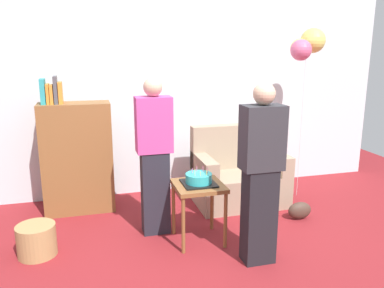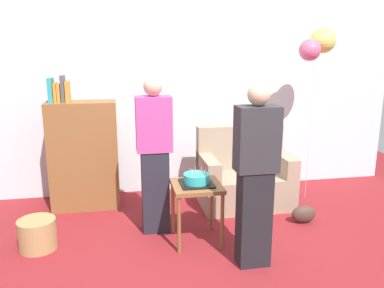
% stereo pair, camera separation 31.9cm
% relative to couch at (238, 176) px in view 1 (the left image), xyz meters
% --- Properties ---
extents(ground_plane, '(8.00, 8.00, 0.00)m').
position_rel_couch_xyz_m(ground_plane, '(-0.68, -1.33, -0.34)').
color(ground_plane, maroon).
extents(wall_back, '(6.00, 0.10, 2.70)m').
position_rel_couch_xyz_m(wall_back, '(-0.68, 0.72, 1.01)').
color(wall_back, silver).
rests_on(wall_back, ground_plane).
extents(couch, '(1.10, 0.70, 0.96)m').
position_rel_couch_xyz_m(couch, '(0.00, 0.00, 0.00)').
color(couch, gray).
rests_on(couch, ground_plane).
extents(bookshelf, '(0.80, 0.36, 1.60)m').
position_rel_couch_xyz_m(bookshelf, '(-1.94, 0.25, 0.33)').
color(bookshelf, brown).
rests_on(bookshelf, ground_plane).
extents(side_table, '(0.48, 0.48, 0.60)m').
position_rel_couch_xyz_m(side_table, '(-0.77, -0.86, 0.17)').
color(side_table, brown).
rests_on(side_table, ground_plane).
extents(birthday_cake, '(0.32, 0.32, 0.17)m').
position_rel_couch_xyz_m(birthday_cake, '(-0.77, -0.86, 0.31)').
color(birthday_cake, black).
rests_on(birthday_cake, side_table).
extents(person_blowing_candles, '(0.36, 0.22, 1.63)m').
position_rel_couch_xyz_m(person_blowing_candles, '(-1.15, -0.55, 0.49)').
color(person_blowing_candles, '#23232D').
rests_on(person_blowing_candles, ground_plane).
extents(person_holding_cake, '(0.36, 0.22, 1.63)m').
position_rel_couch_xyz_m(person_holding_cake, '(-0.36, -1.38, 0.49)').
color(person_holding_cake, black).
rests_on(person_holding_cake, ground_plane).
extents(wicker_basket, '(0.36, 0.36, 0.30)m').
position_rel_couch_xyz_m(wicker_basket, '(-2.32, -0.74, -0.19)').
color(wicker_basket, '#A88451').
rests_on(wicker_basket, ground_plane).
extents(handbag, '(0.28, 0.14, 0.20)m').
position_rel_couch_xyz_m(handbag, '(0.49, -0.67, -0.24)').
color(handbag, '#473328').
rests_on(handbag, ground_plane).
extents(balloon_bunch, '(0.50, 0.38, 2.15)m').
position_rel_couch_xyz_m(balloon_bunch, '(0.86, 0.04, 1.60)').
color(balloon_bunch, silver).
rests_on(balloon_bunch, ground_plane).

